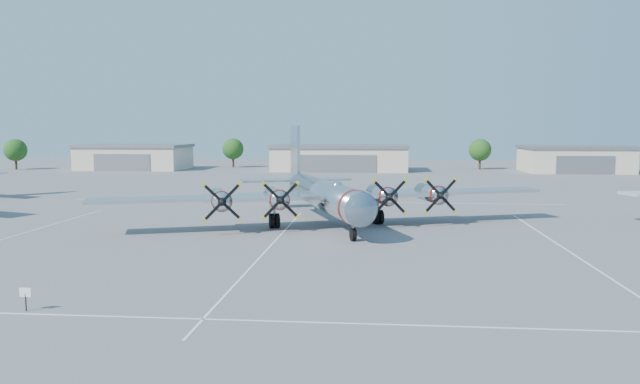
# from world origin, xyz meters

# --- Properties ---
(ground) EXTENTS (260.00, 260.00, 0.00)m
(ground) POSITION_xyz_m (0.00, 0.00, 0.00)
(ground) COLOR #5E5E60
(ground) RESTS_ON ground
(parking_lines) EXTENTS (60.00, 50.08, 0.01)m
(parking_lines) POSITION_xyz_m (0.00, -1.75, 0.01)
(parking_lines) COLOR silver
(parking_lines) RESTS_ON ground
(hangar_west) EXTENTS (22.60, 14.60, 5.40)m
(hangar_west) POSITION_xyz_m (-45.00, 81.96, 2.71)
(hangar_west) COLOR beige
(hangar_west) RESTS_ON ground
(hangar_center) EXTENTS (28.60, 14.60, 5.40)m
(hangar_center) POSITION_xyz_m (0.00, 81.96, 2.71)
(hangar_center) COLOR beige
(hangar_center) RESTS_ON ground
(hangar_east) EXTENTS (20.60, 14.60, 5.40)m
(hangar_east) POSITION_xyz_m (48.00, 81.96, 2.71)
(hangar_east) COLOR beige
(hangar_east) RESTS_ON ground
(tree_far_west) EXTENTS (4.80, 4.80, 6.64)m
(tree_far_west) POSITION_xyz_m (-70.00, 78.00, 4.22)
(tree_far_west) COLOR #382619
(tree_far_west) RESTS_ON ground
(tree_west) EXTENTS (4.80, 4.80, 6.64)m
(tree_west) POSITION_xyz_m (-25.00, 90.00, 4.22)
(tree_west) COLOR #382619
(tree_west) RESTS_ON ground
(tree_east) EXTENTS (4.80, 4.80, 6.64)m
(tree_east) POSITION_xyz_m (30.00, 88.00, 4.22)
(tree_east) COLOR #382619
(tree_east) RESTS_ON ground
(main_bomber_b29) EXTENTS (48.89, 40.91, 9.23)m
(main_bomber_b29) POSITION_xyz_m (2.87, 8.25, 0.00)
(main_bomber_b29) COLOR silver
(main_bomber_b29) RESTS_ON ground
(info_placard) EXTENTS (0.61, 0.08, 1.17)m
(info_placard) POSITION_xyz_m (-9.01, -21.54, 0.82)
(info_placard) COLOR black
(info_placard) RESTS_ON ground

